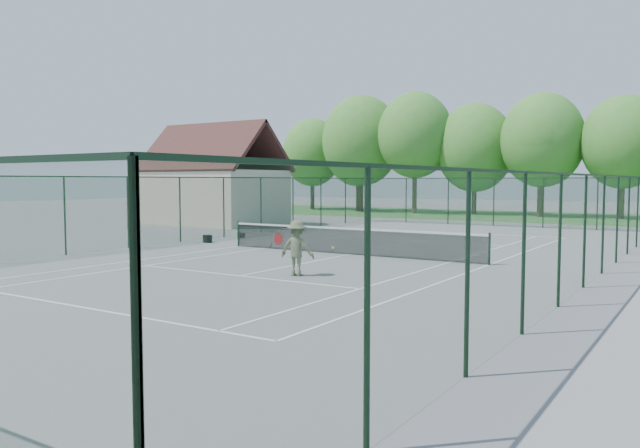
{
  "coord_description": "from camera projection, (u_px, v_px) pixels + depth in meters",
  "views": [
    {
      "loc": [
        12.04,
        -20.59,
        2.85
      ],
      "look_at": [
        0.0,
        -2.0,
        1.3
      ],
      "focal_mm": 35.0,
      "sensor_mm": 36.0,
      "label": 1
    }
  ],
  "objects": [
    {
      "name": "court_lines",
      "position": [
        348.0,
        255.0,
        23.97
      ],
      "size": [
        11.05,
        23.85,
        0.01
      ],
      "color": "white",
      "rests_on": "ground"
    },
    {
      "name": "utility_building",
      "position": [
        215.0,
        176.0,
        40.8
      ],
      "size": [
        8.6,
        6.27,
        6.63
      ],
      "color": "beige",
      "rests_on": "ground"
    },
    {
      "name": "ground",
      "position": [
        348.0,
        255.0,
        23.97
      ],
      "size": [
        140.0,
        140.0,
        0.0
      ],
      "primitive_type": "plane",
      "color": "gray",
      "rests_on": "ground"
    },
    {
      "name": "sports_bag_b",
      "position": [
        241.0,
        235.0,
        30.84
      ],
      "size": [
        0.34,
        0.21,
        0.26
      ],
      "primitive_type": "cube",
      "rotation": [
        0.0,
        0.0,
        0.01
      ],
      "color": "black",
      "rests_on": "ground"
    },
    {
      "name": "tennis_player",
      "position": [
        297.0,
        248.0,
        18.61
      ],
      "size": [
        1.9,
        0.94,
        1.66
      ],
      "color": "#636746",
      "rests_on": "ground"
    },
    {
      "name": "tree_line_far",
      "position": [
        542.0,
        140.0,
        48.67
      ],
      "size": [
        39.4,
        6.4,
        9.7
      ],
      "color": "#483023",
      "rests_on": "ground"
    },
    {
      "name": "tennis_net",
      "position": [
        348.0,
        240.0,
        23.93
      ],
      "size": [
        11.08,
        0.08,
        1.1
      ],
      "color": "black",
      "rests_on": "ground"
    },
    {
      "name": "grass_far",
      "position": [
        541.0,
        217.0,
        49.09
      ],
      "size": [
        80.0,
        16.0,
        0.01
      ],
      "primitive_type": "cube",
      "color": "#3A7732",
      "rests_on": "ground"
    },
    {
      "name": "sports_bag_a",
      "position": [
        207.0,
        239.0,
        28.61
      ],
      "size": [
        0.5,
        0.4,
        0.35
      ],
      "primitive_type": "cube",
      "rotation": [
        0.0,
        0.0,
        -0.37
      ],
      "color": "black",
      "rests_on": "ground"
    },
    {
      "name": "fence_enclosure",
      "position": [
        348.0,
        214.0,
        23.86
      ],
      "size": [
        18.05,
        36.05,
        3.02
      ],
      "color": "#183B20",
      "rests_on": "ground"
    }
  ]
}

